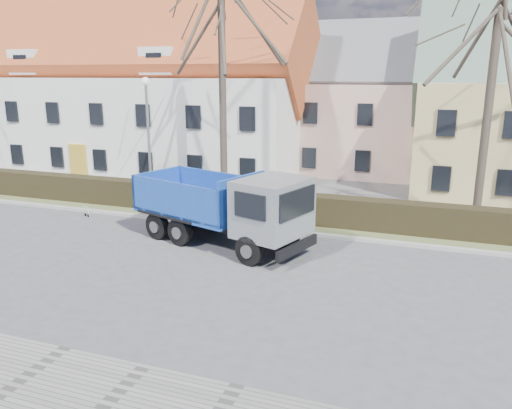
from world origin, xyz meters
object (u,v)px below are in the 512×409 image
at_px(dump_truck, 215,205).
at_px(streetlight, 149,141).
at_px(parked_car_a, 181,179).
at_px(cart_frame, 85,210).

distance_m(dump_truck, streetlight, 7.33).
bearing_deg(dump_truck, streetlight, 159.20).
distance_m(streetlight, parked_car_a, 4.14).
xyz_separation_m(dump_truck, parked_car_a, (-5.60, 7.74, -0.83)).
xyz_separation_m(dump_truck, streetlight, (-5.57, 4.46, 1.69)).
relative_size(dump_truck, streetlight, 1.17).
distance_m(cart_frame, parked_car_a, 6.62).
xyz_separation_m(streetlight, parked_car_a, (-0.03, 3.28, -2.53)).
height_order(dump_truck, streetlight, streetlight).
distance_m(dump_truck, cart_frame, 7.53).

